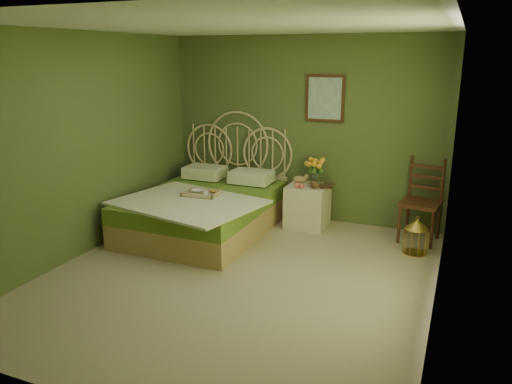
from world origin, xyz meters
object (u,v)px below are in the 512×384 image
at_px(nightstand, 308,201).
at_px(birdcage, 416,237).
at_px(chair, 422,195).
at_px(bed, 206,207).

bearing_deg(nightstand, birdcage, -17.01).
bearing_deg(chair, nightstand, -168.66).
bearing_deg(nightstand, bed, -150.21).
bearing_deg(birdcage, nightstand, 162.99).
relative_size(nightstand, chair, 0.96).
xyz_separation_m(bed, birdcage, (2.73, 0.25, -0.12)).
bearing_deg(bed, nightstand, 29.79).
xyz_separation_m(chair, birdcage, (0.01, -0.54, -0.38)).
relative_size(nightstand, birdcage, 2.38).
relative_size(chair, birdcage, 2.49).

